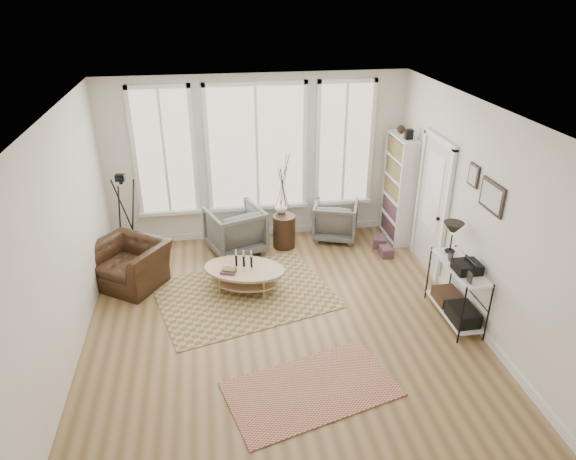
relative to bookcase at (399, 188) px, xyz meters
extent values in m
plane|color=olive|center=(-2.44, -2.23, -0.96)|extent=(5.50, 5.50, 0.00)
plane|color=white|center=(-2.44, -2.23, 1.94)|extent=(5.50, 5.50, 0.00)
cube|color=silver|center=(-2.44, 0.52, 0.49)|extent=(5.20, 0.04, 2.90)
cube|color=silver|center=(-2.44, -4.98, 0.49)|extent=(5.20, 0.04, 2.90)
cube|color=silver|center=(-5.04, -2.23, 0.49)|extent=(0.04, 5.50, 2.90)
cube|color=silver|center=(0.16, -2.23, 0.49)|extent=(0.04, 5.50, 2.90)
cube|color=white|center=(-2.44, 0.51, -0.90)|extent=(5.10, 0.04, 0.12)
cube|color=white|center=(0.15, -2.23, -0.90)|extent=(0.03, 5.40, 0.12)
cube|color=tan|center=(-2.44, 0.50, 0.69)|extent=(1.60, 0.03, 2.10)
cube|color=tan|center=(-3.99, 0.50, 0.69)|extent=(0.90, 0.03, 2.10)
cube|color=tan|center=(-0.89, 0.50, 0.69)|extent=(0.90, 0.03, 2.10)
cube|color=white|center=(-2.44, 0.48, 0.69)|extent=(1.74, 0.06, 2.24)
cube|color=white|center=(-3.99, 0.48, 0.69)|extent=(1.04, 0.06, 2.24)
cube|color=white|center=(-0.89, 0.48, 0.69)|extent=(1.04, 0.06, 2.24)
cube|color=white|center=(-2.44, 0.46, -0.39)|extent=(4.10, 0.12, 0.06)
cube|color=silver|center=(0.14, -1.08, 0.09)|extent=(0.04, 0.88, 2.10)
cube|color=white|center=(0.12, -1.08, 0.34)|extent=(0.01, 0.55, 1.20)
cube|color=white|center=(0.12, -1.57, 0.09)|extent=(0.06, 0.08, 2.18)
cube|color=white|center=(0.12, -0.59, 0.09)|extent=(0.06, 0.08, 2.18)
cube|color=white|center=(0.12, -1.08, 1.18)|extent=(0.06, 1.06, 0.08)
sphere|color=black|center=(0.09, -1.41, 0.04)|extent=(0.06, 0.06, 0.06)
cube|color=white|center=(-0.01, -0.41, -0.01)|extent=(0.30, 0.03, 1.90)
cube|color=white|center=(-0.01, 0.41, -0.01)|extent=(0.30, 0.03, 1.90)
cube|color=white|center=(0.14, 0.00, -0.01)|extent=(0.02, 0.85, 1.90)
cube|color=white|center=(-0.01, 0.00, -0.01)|extent=(0.30, 0.81, 1.90)
cube|color=maroon|center=(-0.01, 0.00, -0.01)|extent=(0.24, 0.75, 1.76)
cube|color=black|center=(-0.01, -0.20, 1.02)|extent=(0.12, 0.10, 0.16)
sphere|color=#331E10|center=(-0.01, 0.15, 1.01)|extent=(0.14, 0.14, 0.14)
cube|color=white|center=(-0.06, -2.53, -0.84)|extent=(0.37, 1.07, 0.03)
cube|color=white|center=(-0.06, -2.53, -0.14)|extent=(0.37, 1.07, 0.02)
cylinder|color=black|center=(-0.24, -3.06, -0.53)|extent=(0.02, 0.02, 0.85)
cylinder|color=black|center=(0.12, -3.06, -0.53)|extent=(0.02, 0.02, 0.85)
cylinder|color=black|center=(-0.24, -2.00, -0.53)|extent=(0.02, 0.02, 0.85)
cylinder|color=black|center=(0.12, -2.00, -0.53)|extent=(0.02, 0.02, 0.85)
cylinder|color=black|center=(-0.06, -2.18, -0.08)|extent=(0.14, 0.14, 0.02)
cylinder|color=black|center=(-0.06, -2.18, 0.06)|extent=(0.02, 0.02, 0.30)
cone|color=black|center=(-0.06, -2.18, 0.26)|extent=(0.28, 0.28, 0.18)
cube|color=black|center=(-0.06, -2.68, -0.05)|extent=(0.32, 0.30, 0.13)
cube|color=black|center=(-0.06, -2.78, -0.73)|extent=(0.32, 0.45, 0.20)
cube|color=#331E10|center=(-0.06, -2.31, -0.75)|extent=(0.32, 0.40, 0.16)
cube|color=black|center=(-0.16, -2.95, -0.04)|extent=(0.02, 0.10, 0.14)
cube|color=black|center=(-0.16, -2.41, -0.05)|extent=(0.02, 0.10, 0.12)
cube|color=black|center=(0.14, -2.63, 0.89)|extent=(0.03, 0.52, 0.38)
cube|color=silver|center=(0.13, -2.63, 0.89)|extent=(0.01, 0.44, 0.30)
cube|color=black|center=(0.14, -2.13, 0.99)|extent=(0.03, 0.24, 0.30)
cube|color=silver|center=(0.13, -2.13, 0.99)|extent=(0.01, 0.18, 0.24)
cube|color=brown|center=(-2.88, -1.48, -0.95)|extent=(2.87, 2.43, 0.01)
cube|color=maroon|center=(-2.28, -3.59, -0.94)|extent=(2.12, 1.53, 0.01)
ellipsoid|color=tan|center=(-2.85, -1.35, -0.78)|extent=(1.20, 0.97, 0.03)
ellipsoid|color=tan|center=(-2.85, -1.35, -0.59)|extent=(1.41, 1.14, 0.04)
cylinder|color=tan|center=(-3.19, -1.54, -0.78)|extent=(0.03, 0.03, 0.35)
cylinder|color=tan|center=(-2.51, -1.54, -0.78)|extent=(0.03, 0.03, 0.35)
cylinder|color=tan|center=(-3.19, -1.16, -0.78)|extent=(0.03, 0.03, 0.35)
cylinder|color=tan|center=(-2.51, -1.16, -0.78)|extent=(0.03, 0.03, 0.35)
cylinder|color=black|center=(-2.97, -1.30, -0.48)|extent=(0.03, 0.03, 0.17)
cylinder|color=black|center=(-2.85, -1.30, -0.48)|extent=(0.03, 0.03, 0.17)
cylinder|color=black|center=(-2.74, -1.30, -0.48)|extent=(0.03, 0.03, 0.17)
cube|color=#3A522B|center=(-3.08, -1.44, -0.54)|extent=(0.21, 0.15, 0.06)
imported|color=#5E5F5B|center=(-2.90, -0.07, -0.55)|extent=(1.11, 1.13, 0.81)
imported|color=#5E5F5B|center=(-1.08, 0.16, -0.60)|extent=(0.97, 0.99, 0.71)
cylinder|color=#331E10|center=(-2.05, -0.04, -0.66)|extent=(0.39, 0.39, 0.59)
imported|color=silver|center=(-2.08, 0.12, -0.26)|extent=(0.26, 0.26, 0.22)
imported|color=#331E10|center=(-4.57, -0.86, -0.62)|extent=(1.38, 1.34, 0.68)
cylinder|color=black|center=(-4.66, -0.04, 0.41)|extent=(0.06, 0.06, 0.06)
cube|color=black|center=(-4.66, -0.04, 0.49)|extent=(0.16, 0.12, 0.11)
cylinder|color=black|center=(-4.66, -0.13, 0.49)|extent=(0.06, 0.08, 0.06)
cube|color=maroon|center=(-0.39, -0.31, -0.86)|extent=(0.31, 0.34, 0.18)
cube|color=maroon|center=(-0.39, -0.66, -0.87)|extent=(0.20, 0.26, 0.16)
camera|label=1|loc=(-3.26, -7.98, 3.30)|focal=32.00mm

